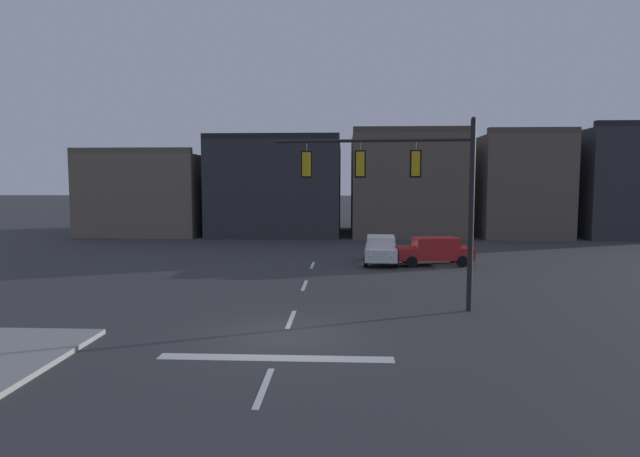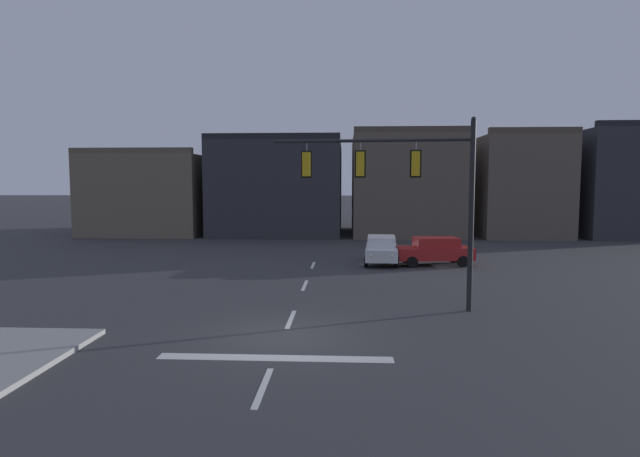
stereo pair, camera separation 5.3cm
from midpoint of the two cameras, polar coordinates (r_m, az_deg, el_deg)
The scene contains 7 objects.
ground_plane at distance 16.23m, azimuth -3.94°, elevation -11.86°, with size 400.00×400.00×0.00m, color #353538.
stop_bar_paint at distance 14.34m, azimuth -4.92°, elevation -14.14°, with size 6.40×0.50×0.01m, color silver.
lane_centreline at distance 18.14m, azimuth -3.18°, elevation -10.03°, with size 0.16×26.40×0.01m.
signal_mast_near_side at distance 19.27m, azimuth 9.71°, elevation 5.21°, with size 7.39×0.87×7.11m.
car_lot_nearside at distance 30.51m, azimuth 12.63°, elevation -2.39°, with size 4.59×2.28×1.61m.
car_lot_middle at distance 30.60m, azimuth 6.89°, elevation -2.29°, with size 2.14×4.55×1.61m.
building_row at distance 49.43m, azimuth 5.32°, elevation 4.46°, with size 51.54×13.58×9.87m.
Camera 2 is at (1.90, -15.42, 4.69)m, focal length 28.78 mm.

